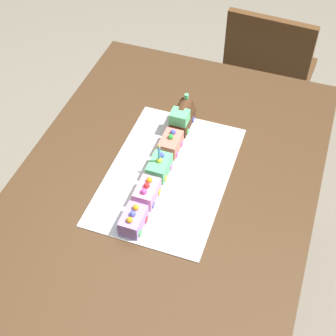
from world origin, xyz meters
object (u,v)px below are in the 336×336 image
at_px(birthday_candle, 159,151).
at_px(cake_locomotive, 182,116).
at_px(chair, 267,76).
at_px(cake_car_gondola_coral, 171,143).
at_px(cake_car_caboose_lavender, 133,220).
at_px(cake_car_hopper_mint_green, 159,167).
at_px(cake_car_tanker_bubblegum, 147,192).
at_px(dining_table, 166,200).

bearing_deg(birthday_candle, cake_locomotive, 180.00).
height_order(chair, cake_car_gondola_coral, chair).
xyz_separation_m(cake_car_gondola_coral, cake_car_caboose_lavender, (0.35, -0.00, 0.00)).
bearing_deg(cake_locomotive, birthday_candle, 0.00).
bearing_deg(cake_car_hopper_mint_green, chair, 168.57).
distance_m(cake_car_gondola_coral, birthday_candle, 0.14).
bearing_deg(cake_car_caboose_lavender, chair, 170.70).
xyz_separation_m(cake_locomotive, cake_car_tanker_bubblegum, (0.36, -0.00, -0.02)).
height_order(cake_locomotive, cake_car_hopper_mint_green, cake_locomotive).
bearing_deg(cake_locomotive, chair, 165.03).
height_order(chair, cake_car_caboose_lavender, chair).
xyz_separation_m(chair, cake_car_hopper_mint_green, (1.01, -0.20, 0.30)).
bearing_deg(cake_car_gondola_coral, cake_locomotive, 180.00).
bearing_deg(birthday_candle, cake_car_caboose_lavender, -0.00).
distance_m(chair, birthday_candle, 1.10).
xyz_separation_m(cake_car_hopper_mint_green, cake_car_tanker_bubblegum, (0.12, -0.00, 0.00)).
relative_size(chair, cake_locomotive, 6.14).
bearing_deg(cake_car_caboose_lavender, cake_car_tanker_bubblegum, 180.00).
height_order(cake_car_hopper_mint_green, cake_car_caboose_lavender, same).
distance_m(dining_table, cake_car_gondola_coral, 0.20).
height_order(cake_car_tanker_bubblegum, birthday_candle, birthday_candle).
bearing_deg(cake_car_hopper_mint_green, cake_car_tanker_bubblegum, -0.00).
height_order(cake_car_hopper_mint_green, cake_car_tanker_bubblegum, same).
bearing_deg(chair, dining_table, 84.45).
relative_size(cake_car_tanker_bubblegum, cake_car_caboose_lavender, 1.00).
xyz_separation_m(chair, cake_locomotive, (0.76, -0.20, 0.32)).
relative_size(cake_car_tanker_bubblegum, birthday_candle, 1.51).
relative_size(cake_car_gondola_coral, cake_car_tanker_bubblegum, 1.00).
relative_size(chair, cake_car_tanker_bubblegum, 8.60).
relative_size(cake_car_gondola_coral, cake_car_caboose_lavender, 1.00).
xyz_separation_m(cake_locomotive, cake_car_caboose_lavender, (0.48, -0.00, -0.02)).
xyz_separation_m(dining_table, cake_car_tanker_bubblegum, (0.10, -0.03, 0.14)).
bearing_deg(cake_car_gondola_coral, chair, 167.11).
bearing_deg(cake_car_gondola_coral, cake_car_caboose_lavender, -0.00).
xyz_separation_m(dining_table, cake_car_hopper_mint_green, (-0.02, -0.03, 0.14)).
relative_size(cake_car_hopper_mint_green, cake_car_caboose_lavender, 1.00).
bearing_deg(chair, cake_locomotive, 78.99).
bearing_deg(dining_table, cake_car_tanker_bubblegum, -17.97).
xyz_separation_m(cake_car_gondola_coral, birthday_candle, (0.12, 0.00, 0.08)).
relative_size(chair, cake_car_gondola_coral, 8.60).
bearing_deg(cake_locomotive, cake_car_tanker_bubblegum, -0.00).
bearing_deg(dining_table, cake_car_hopper_mint_green, -125.65).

